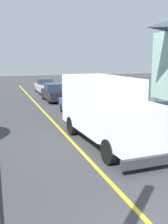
# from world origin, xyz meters

# --- Properties ---
(centre_line_yellow) EXTENTS (0.16, 56.00, 0.01)m
(centre_line_yellow) POSITION_xyz_m (0.00, 10.00, 0.00)
(centre_line_yellow) COLOR gold
(centre_line_yellow) RESTS_ON ground
(box_truck) EXTENTS (2.79, 7.30, 3.20)m
(box_truck) POSITION_xyz_m (1.51, 7.78, 1.77)
(box_truck) COLOR silver
(box_truck) RESTS_ON ground
(parked_car_near) EXTENTS (1.94, 4.45, 1.67)m
(parked_car_near) POSITION_xyz_m (2.08, 14.64, 0.79)
(parked_car_near) COLOR #2D4793
(parked_car_near) RESTS_ON ground
(parked_car_mid) EXTENTS (1.90, 4.44, 1.67)m
(parked_car_mid) POSITION_xyz_m (1.90, 21.58, 0.79)
(parked_car_mid) COLOR black
(parked_car_mid) RESTS_ON ground
(parked_car_far) EXTENTS (1.83, 4.41, 1.67)m
(parked_car_far) POSITION_xyz_m (2.13, 27.92, 0.79)
(parked_car_far) COLOR #B7B7BC
(parked_car_far) RESTS_ON ground
(parked_van_across) EXTENTS (1.85, 4.42, 1.67)m
(parked_van_across) POSITION_xyz_m (5.20, 10.03, 0.79)
(parked_van_across) COLOR silver
(parked_van_across) RESTS_ON ground
(stop_sign) EXTENTS (0.80, 0.10, 2.65)m
(stop_sign) POSITION_xyz_m (4.47, 9.99, 1.86)
(stop_sign) COLOR gray
(stop_sign) RESTS_ON ground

